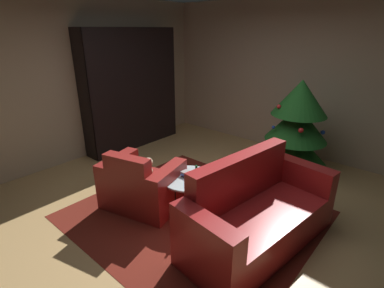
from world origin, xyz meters
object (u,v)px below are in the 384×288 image
(coffee_table, at_px, (188,181))
(decorated_tree, at_px, (297,127))
(bookshelf_unit, at_px, (138,90))
(book_stack_on_table, at_px, (188,174))
(armchair_red, at_px, (141,186))
(bottle_on_table, at_px, (196,177))
(couch_red, at_px, (256,215))

(coffee_table, xyz_separation_m, decorated_tree, (0.56, 1.88, 0.36))
(bookshelf_unit, height_order, book_stack_on_table, bookshelf_unit)
(armchair_red, relative_size, bottle_on_table, 4.51)
(armchair_red, relative_size, decorated_tree, 0.73)
(armchair_red, height_order, bottle_on_table, armchair_red)
(armchair_red, bearing_deg, couch_red, 14.08)
(decorated_tree, bearing_deg, bottle_on_table, -101.14)
(coffee_table, bearing_deg, decorated_tree, 73.40)
(armchair_red, height_order, decorated_tree, decorated_tree)
(coffee_table, bearing_deg, bookshelf_unit, 153.66)
(couch_red, xyz_separation_m, coffee_table, (-0.94, -0.04, 0.10))
(coffee_table, bearing_deg, couch_red, 2.26)
(bookshelf_unit, distance_m, book_stack_on_table, 2.67)
(bookshelf_unit, xyz_separation_m, couch_red, (3.30, -1.13, -0.77))
(couch_red, height_order, book_stack_on_table, couch_red)
(armchair_red, bearing_deg, book_stack_on_table, 34.56)
(couch_red, height_order, decorated_tree, decorated_tree)
(armchair_red, xyz_separation_m, bottle_on_table, (0.71, 0.27, 0.27))
(book_stack_on_table, xyz_separation_m, decorated_tree, (0.58, 1.87, 0.28))
(armchair_red, bearing_deg, coffee_table, 32.17)
(bookshelf_unit, bearing_deg, bottle_on_table, -25.83)
(armchair_red, distance_m, bottle_on_table, 0.80)
(armchair_red, distance_m, couch_red, 1.52)
(armchair_red, height_order, coffee_table, armchair_red)
(armchair_red, relative_size, coffee_table, 1.60)
(coffee_table, height_order, decorated_tree, decorated_tree)
(bookshelf_unit, bearing_deg, couch_red, -18.87)
(bookshelf_unit, distance_m, couch_red, 3.57)
(armchair_red, xyz_separation_m, couch_red, (1.47, 0.37, 0.03))
(couch_red, bearing_deg, armchair_red, -165.92)
(book_stack_on_table, relative_size, decorated_tree, 0.12)
(couch_red, xyz_separation_m, book_stack_on_table, (-0.97, -0.02, 0.18))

